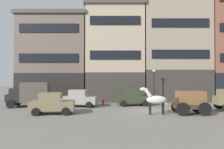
% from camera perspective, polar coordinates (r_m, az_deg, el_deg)
% --- Properties ---
extents(ground_plane, '(120.00, 120.00, 0.00)m').
position_cam_1_polar(ground_plane, '(20.00, 10.58, -9.85)').
color(ground_plane, slate).
extents(building_far_left, '(9.37, 5.93, 11.79)m').
position_cam_1_polar(building_far_left, '(29.90, -15.49, 4.51)').
color(building_far_left, black).
rests_on(building_far_left, ground_plane).
extents(building_center_left, '(8.06, 5.93, 13.06)m').
position_cam_1_polar(building_center_left, '(28.89, 0.81, 5.94)').
color(building_center_left, '#38332D').
rests_on(building_center_left, ground_plane).
extents(building_center_right, '(9.11, 5.93, 16.48)m').
position_cam_1_polar(building_center_right, '(30.39, 16.71, 8.89)').
color(building_center_right, '#38332D').
rests_on(building_center_right, ground_plane).
extents(cargo_wagon, '(2.91, 1.52, 1.98)m').
position_cam_1_polar(cargo_wagon, '(18.86, 20.73, -6.83)').
color(cargo_wagon, '#3D2819').
rests_on(cargo_wagon, ground_plane).
extents(draft_horse, '(2.34, 0.61, 2.30)m').
position_cam_1_polar(draft_horse, '(18.02, 11.86, -6.75)').
color(draft_horse, beige).
rests_on(draft_horse, ground_plane).
extents(delivery_truck_far, '(4.48, 2.46, 2.62)m').
position_cam_1_polar(delivery_truck_far, '(23.95, -21.58, -4.91)').
color(delivery_truck_far, black).
rests_on(delivery_truck_far, ground_plane).
extents(sedan_dark, '(3.85, 2.17, 1.83)m').
position_cam_1_polar(sedan_dark, '(18.65, -16.15, -7.65)').
color(sedan_dark, '#7A6B4C').
rests_on(sedan_dark, ground_plane).
extents(sedan_light, '(3.82, 2.11, 1.83)m').
position_cam_1_polar(sedan_light, '(23.46, 5.74, -6.31)').
color(sedan_light, '#2D3823').
rests_on(sedan_light, ground_plane).
extents(sedan_parked_curb, '(3.85, 2.17, 1.83)m').
position_cam_1_polar(sedan_parked_curb, '(22.65, -8.98, -6.49)').
color(sedan_parked_curb, gray).
rests_on(sedan_parked_curb, ground_plane).
extents(pedestrian_officer, '(0.44, 0.44, 1.79)m').
position_cam_1_polar(pedestrian_officer, '(23.76, 21.10, -6.01)').
color(pedestrian_officer, black).
rests_on(pedestrian_officer, ground_plane).
extents(streetlamp_curbside, '(0.32, 0.32, 4.12)m').
position_cam_1_polar(streetlamp_curbside, '(25.29, 11.53, -1.92)').
color(streetlamp_curbside, black).
rests_on(streetlamp_curbside, ground_plane).
extents(fire_hydrant_curbside, '(0.24, 0.24, 0.83)m').
position_cam_1_polar(fire_hydrant_curbside, '(24.21, -2.43, -7.30)').
color(fire_hydrant_curbside, maroon).
rests_on(fire_hydrant_curbside, ground_plane).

